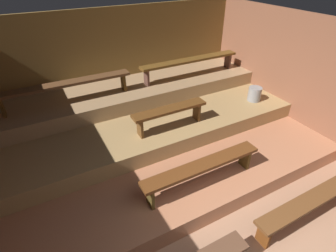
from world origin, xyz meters
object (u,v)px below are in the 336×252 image
bench_floor_right (312,201)px  bench_upper_right (190,62)px  bench_lower_center (202,167)px  bench_middle_center (170,112)px  pail_middle (255,94)px  bench_upper_left (66,85)px

bench_floor_right → bench_upper_right: bearing=86.6°
bench_floor_right → bench_lower_center: bearing=137.8°
bench_middle_center → pail_middle: size_ratio=4.67×
bench_lower_center → bench_middle_center: 1.33m
bench_upper_left → bench_upper_right: same height
bench_middle_center → bench_upper_left: size_ratio=0.57×
bench_lower_center → bench_middle_center: bearing=84.1°
bench_upper_left → bench_lower_center: bearing=-61.9°
bench_floor_right → bench_upper_left: (-2.65, 3.78, 0.94)m
bench_middle_center → bench_upper_left: 2.10m
bench_floor_right → bench_lower_center: 1.69m
bench_lower_center → bench_upper_right: size_ratio=0.80×
bench_floor_right → bench_lower_center: (-1.23, 1.11, 0.31)m
bench_lower_center → bench_upper_left: bearing=118.1°
bench_lower_center → pail_middle: (2.37, 1.36, 0.12)m
bench_floor_right → bench_upper_left: 4.71m
bench_upper_right → pail_middle: bearing=-54.7°
bench_upper_right → pail_middle: bench_upper_right is taller
pail_middle → bench_lower_center: bearing=-150.2°
bench_floor_right → pail_middle: bearing=65.2°
bench_lower_center → bench_middle_center: (0.13, 1.29, 0.30)m
bench_floor_right → bench_lower_center: size_ratio=1.04×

